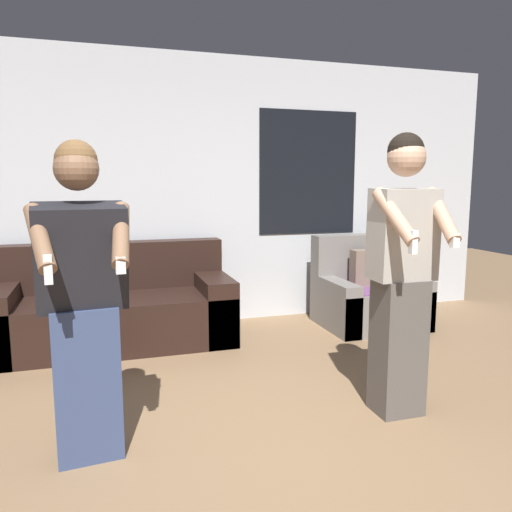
{
  "coord_description": "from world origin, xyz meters",
  "views": [
    {
      "loc": [
        -0.82,
        -1.99,
        1.45
      ],
      "look_at": [
        0.0,
        0.64,
        1.04
      ],
      "focal_mm": 35.0,
      "sensor_mm": 36.0,
      "label": 1
    }
  ],
  "objects_px": {
    "armchair": "(368,295)",
    "person_left": "(83,304)",
    "person_right": "(402,272)",
    "couch": "(113,310)"
  },
  "relations": [
    {
      "from": "armchair",
      "to": "person_left",
      "type": "xyz_separation_m",
      "value": [
        -2.68,
        -1.77,
        0.53
      ]
    },
    {
      "from": "armchair",
      "to": "person_right",
      "type": "height_order",
      "value": "person_right"
    },
    {
      "from": "couch",
      "to": "armchair",
      "type": "bearing_deg",
      "value": -3.35
    },
    {
      "from": "person_left",
      "to": "person_right",
      "type": "xyz_separation_m",
      "value": [
        1.85,
        -0.04,
        0.07
      ]
    },
    {
      "from": "armchair",
      "to": "person_left",
      "type": "bearing_deg",
      "value": -146.54
    },
    {
      "from": "couch",
      "to": "person_right",
      "type": "xyz_separation_m",
      "value": [
        1.67,
        -1.96,
        0.6
      ]
    },
    {
      "from": "couch",
      "to": "person_left",
      "type": "height_order",
      "value": "person_left"
    },
    {
      "from": "couch",
      "to": "person_left",
      "type": "bearing_deg",
      "value": -95.31
    },
    {
      "from": "couch",
      "to": "armchair",
      "type": "xyz_separation_m",
      "value": [
        2.51,
        -0.15,
        -0.0
      ]
    },
    {
      "from": "person_left",
      "to": "person_right",
      "type": "height_order",
      "value": "person_right"
    }
  ]
}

